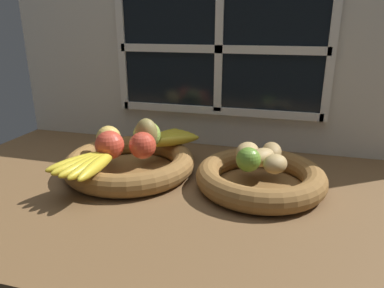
{
  "coord_description": "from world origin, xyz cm",
  "views": [
    {
      "loc": [
        21.39,
        -80.16,
        38.28
      ],
      "look_at": [
        -0.8,
        0.06,
        9.77
      ],
      "focal_mm": 32.97,
      "sensor_mm": 36.0,
      "label": 1
    }
  ],
  "objects_px": {
    "apple_green_back": "(147,135)",
    "potato_oblong": "(247,152)",
    "potato_large": "(262,157)",
    "banana_bunch_front": "(90,163)",
    "fruit_bowl_left": "(130,163)",
    "fruit_bowl_right": "(260,177)",
    "apple_red_front": "(110,145)",
    "apple_golden_left": "(109,138)",
    "potato_back": "(272,152)",
    "apple_red_right": "(143,145)",
    "pear_brown": "(146,134)",
    "banana_bunch_back": "(168,139)",
    "lime_near": "(248,160)",
    "potato_small": "(275,164)"
  },
  "relations": [
    {
      "from": "apple_red_right",
      "to": "potato_oblong",
      "type": "height_order",
      "value": "apple_red_right"
    },
    {
      "from": "apple_green_back",
      "to": "banana_bunch_front",
      "type": "distance_m",
      "value": 0.19
    },
    {
      "from": "fruit_bowl_left",
      "to": "potato_small",
      "type": "xyz_separation_m",
      "value": [
        0.38,
        -0.03,
        0.05
      ]
    },
    {
      "from": "potato_large",
      "to": "potato_back",
      "type": "height_order",
      "value": "potato_back"
    },
    {
      "from": "apple_golden_left",
      "to": "potato_large",
      "type": "bearing_deg",
      "value": -1.26
    },
    {
      "from": "apple_red_front",
      "to": "lime_near",
      "type": "xyz_separation_m",
      "value": [
        0.35,
        0.01,
        -0.01
      ]
    },
    {
      "from": "apple_red_right",
      "to": "lime_near",
      "type": "relative_size",
      "value": 1.2
    },
    {
      "from": "apple_red_right",
      "to": "potato_oblong",
      "type": "xyz_separation_m",
      "value": [
        0.26,
        0.06,
        -0.01
      ]
    },
    {
      "from": "fruit_bowl_left",
      "to": "apple_red_front",
      "type": "bearing_deg",
      "value": -116.83
    },
    {
      "from": "apple_red_right",
      "to": "potato_small",
      "type": "bearing_deg",
      "value": -0.99
    },
    {
      "from": "pear_brown",
      "to": "potato_large",
      "type": "distance_m",
      "value": 0.31
    },
    {
      "from": "fruit_bowl_right",
      "to": "potato_large",
      "type": "distance_m",
      "value": 0.05
    },
    {
      "from": "apple_red_right",
      "to": "banana_bunch_back",
      "type": "xyz_separation_m",
      "value": [
        0.02,
        0.13,
        -0.02
      ]
    },
    {
      "from": "fruit_bowl_left",
      "to": "potato_oblong",
      "type": "distance_m",
      "value": 0.31
    },
    {
      "from": "lime_near",
      "to": "apple_green_back",
      "type": "bearing_deg",
      "value": 162.85
    },
    {
      "from": "pear_brown",
      "to": "apple_golden_left",
      "type": "bearing_deg",
      "value": -164.48
    },
    {
      "from": "fruit_bowl_left",
      "to": "fruit_bowl_right",
      "type": "bearing_deg",
      "value": 0.0
    },
    {
      "from": "pear_brown",
      "to": "fruit_bowl_left",
      "type": "bearing_deg",
      "value": -134.14
    },
    {
      "from": "potato_back",
      "to": "apple_red_front",
      "type": "bearing_deg",
      "value": -165.83
    },
    {
      "from": "apple_red_right",
      "to": "banana_bunch_front",
      "type": "xyz_separation_m",
      "value": [
        -0.09,
        -0.1,
        -0.02
      ]
    },
    {
      "from": "potato_large",
      "to": "potato_back",
      "type": "xyz_separation_m",
      "value": [
        0.02,
        0.05,
        0.0
      ]
    },
    {
      "from": "banana_bunch_back",
      "to": "apple_green_back",
      "type": "bearing_deg",
      "value": -128.33
    },
    {
      "from": "fruit_bowl_left",
      "to": "fruit_bowl_right",
      "type": "height_order",
      "value": "same"
    },
    {
      "from": "banana_bunch_front",
      "to": "potato_large",
      "type": "height_order",
      "value": "potato_large"
    },
    {
      "from": "banana_bunch_back",
      "to": "lime_near",
      "type": "relative_size",
      "value": 2.99
    },
    {
      "from": "apple_red_front",
      "to": "banana_bunch_front",
      "type": "xyz_separation_m",
      "value": [
        -0.02,
        -0.07,
        -0.02
      ]
    },
    {
      "from": "banana_bunch_back",
      "to": "potato_large",
      "type": "height_order",
      "value": "potato_large"
    },
    {
      "from": "potato_oblong",
      "to": "potato_small",
      "type": "xyz_separation_m",
      "value": [
        0.07,
        -0.06,
        -0.0
      ]
    },
    {
      "from": "apple_green_back",
      "to": "banana_bunch_back",
      "type": "xyz_separation_m",
      "value": [
        0.04,
        0.05,
        -0.02
      ]
    },
    {
      "from": "apple_red_right",
      "to": "banana_bunch_back",
      "type": "relative_size",
      "value": 0.4
    },
    {
      "from": "banana_bunch_front",
      "to": "potato_large",
      "type": "relative_size",
      "value": 2.33
    },
    {
      "from": "fruit_bowl_left",
      "to": "apple_red_right",
      "type": "relative_size",
      "value": 5.05
    },
    {
      "from": "banana_bunch_front",
      "to": "potato_large",
      "type": "distance_m",
      "value": 0.41
    },
    {
      "from": "banana_bunch_front",
      "to": "potato_large",
      "type": "bearing_deg",
      "value": 17.93
    },
    {
      "from": "apple_red_front",
      "to": "potato_oblong",
      "type": "relative_size",
      "value": 0.9
    },
    {
      "from": "potato_oblong",
      "to": "apple_green_back",
      "type": "bearing_deg",
      "value": 176.14
    },
    {
      "from": "apple_green_back",
      "to": "potato_oblong",
      "type": "relative_size",
      "value": 0.93
    },
    {
      "from": "potato_back",
      "to": "lime_near",
      "type": "xyz_separation_m",
      "value": [
        -0.05,
        -0.09,
        0.01
      ]
    },
    {
      "from": "apple_golden_left",
      "to": "pear_brown",
      "type": "distance_m",
      "value": 0.1
    },
    {
      "from": "banana_bunch_back",
      "to": "potato_back",
      "type": "relative_size",
      "value": 2.18
    },
    {
      "from": "fruit_bowl_right",
      "to": "banana_bunch_front",
      "type": "distance_m",
      "value": 0.41
    },
    {
      "from": "apple_golden_left",
      "to": "potato_back",
      "type": "distance_m",
      "value": 0.43
    },
    {
      "from": "apple_red_right",
      "to": "lime_near",
      "type": "xyz_separation_m",
      "value": [
        0.27,
        -0.01,
        -0.01
      ]
    },
    {
      "from": "apple_golden_left",
      "to": "banana_bunch_back",
      "type": "bearing_deg",
      "value": 33.53
    },
    {
      "from": "fruit_bowl_left",
      "to": "potato_oblong",
      "type": "relative_size",
      "value": 4.27
    },
    {
      "from": "potato_large",
      "to": "banana_bunch_front",
      "type": "bearing_deg",
      "value": -162.07
    },
    {
      "from": "potato_small",
      "to": "fruit_bowl_left",
      "type": "bearing_deg",
      "value": 174.96
    },
    {
      "from": "fruit_bowl_right",
      "to": "apple_golden_left",
      "type": "distance_m",
      "value": 0.41
    },
    {
      "from": "pear_brown",
      "to": "apple_red_right",
      "type": "bearing_deg",
      "value": -76.12
    },
    {
      "from": "apple_red_right",
      "to": "potato_small",
      "type": "relative_size",
      "value": 1.09
    }
  ]
}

